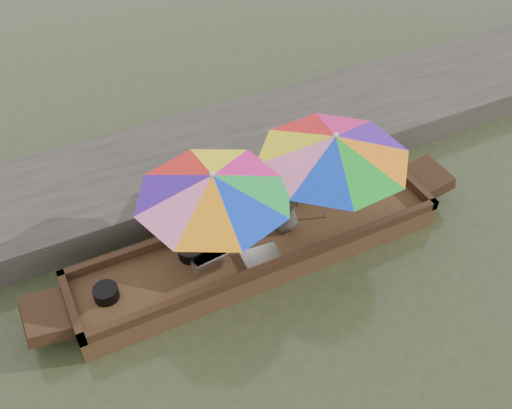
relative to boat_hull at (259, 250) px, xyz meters
name	(u,v)px	position (x,y,z in m)	size (l,w,h in m)	color
water	(259,258)	(0.00, 0.00, -0.17)	(80.00, 80.00, 0.00)	#2D331E
dock	(201,160)	(0.00, 2.20, 0.08)	(22.00, 2.20, 0.50)	#2D2B26
boat_hull	(259,250)	(0.00, 0.00, 0.00)	(5.45, 1.20, 0.35)	#301F15
cooking_pot	(106,293)	(-2.22, 0.00, 0.26)	(0.33, 0.33, 0.17)	black
tray_crayfish	(207,255)	(-0.78, 0.06, 0.22)	(0.53, 0.37, 0.09)	silver
tray_scallop	(261,257)	(-0.12, -0.30, 0.21)	(0.53, 0.37, 0.06)	silver
charcoal_grill	(191,251)	(-0.96, 0.19, 0.26)	(0.37, 0.37, 0.17)	black
supply_bag	(216,238)	(-0.57, 0.22, 0.30)	(0.28, 0.22, 0.26)	silver
vendor	(287,204)	(0.47, 0.07, 0.66)	(0.47, 0.31, 0.96)	#38332E
umbrella_bow	(215,217)	(-0.64, 0.00, 0.95)	(2.05, 2.05, 1.55)	#E5147C
umbrella_stern	(331,178)	(1.12, 0.00, 0.95)	(2.14, 2.14, 1.55)	#4614A5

